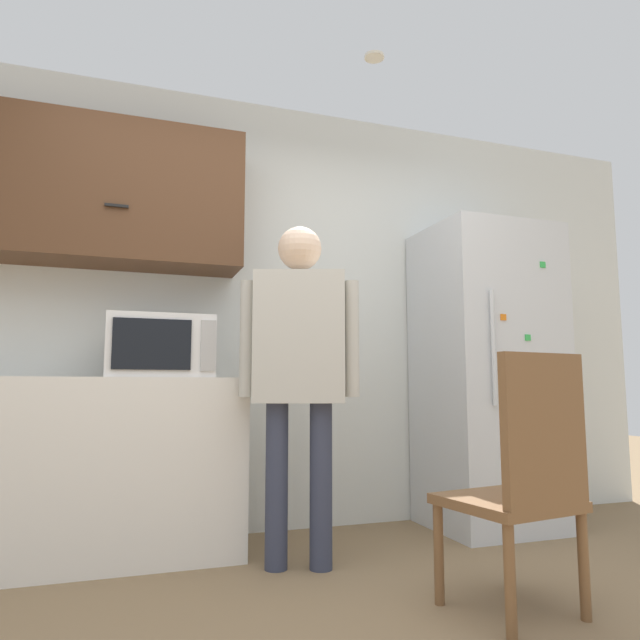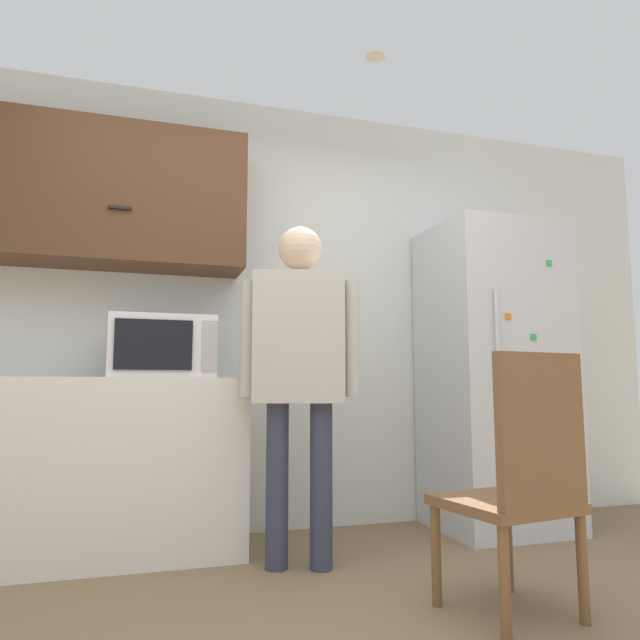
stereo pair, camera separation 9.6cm
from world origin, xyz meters
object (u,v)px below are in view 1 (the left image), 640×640
at_px(microwave, 160,347).
at_px(refrigerator, 488,375).
at_px(chair, 524,476).
at_px(person, 299,355).

bearing_deg(microwave, refrigerator, 0.52).
height_order(refrigerator, chair, refrigerator).
bearing_deg(person, microwave, 169.56).
xyz_separation_m(microwave, person, (0.65, -0.37, -0.05)).
relative_size(microwave, chair, 0.54).
height_order(person, refrigerator, refrigerator).
height_order(person, chair, person).
bearing_deg(refrigerator, chair, -120.46).
relative_size(person, refrigerator, 0.89).
height_order(microwave, refrigerator, refrigerator).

